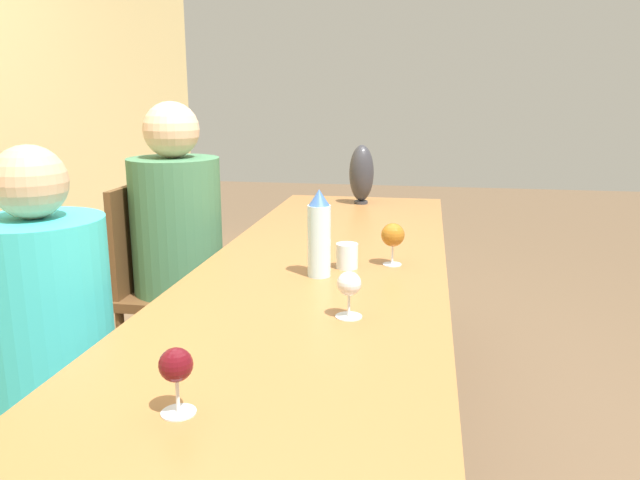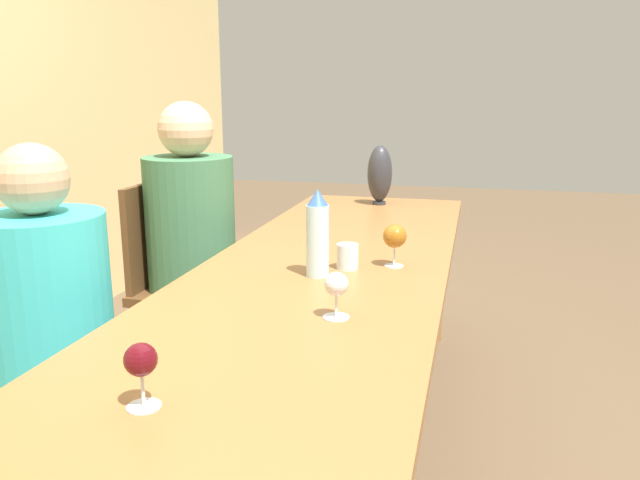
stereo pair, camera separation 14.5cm
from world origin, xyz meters
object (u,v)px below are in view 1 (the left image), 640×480
(chair_far, at_px, (164,282))
(wine_glass_3, at_px, (349,286))
(wine_glass_1, at_px, (393,236))
(chair_near, at_px, (29,379))
(water_bottle, at_px, (319,235))
(person_far, at_px, (181,244))
(water_tumbler, at_px, (347,256))
(person_near, at_px, (52,342))
(wine_glass_0, at_px, (176,367))
(vase, at_px, (362,174))

(chair_far, bearing_deg, wine_glass_3, -135.56)
(wine_glass_1, distance_m, chair_near, 1.18)
(water_bottle, xyz_separation_m, wine_glass_3, (-0.35, -0.14, -0.05))
(water_bottle, distance_m, chair_near, 0.94)
(water_bottle, height_order, wine_glass_3, water_bottle)
(wine_glass_3, relative_size, person_far, 0.09)
(water_bottle, relative_size, chair_far, 0.29)
(water_bottle, distance_m, wine_glass_3, 0.38)
(water_tumbler, xyz_separation_m, person_near, (-0.46, 0.78, -0.17))
(water_tumbler, xyz_separation_m, wine_glass_1, (0.06, -0.14, 0.06))
(wine_glass_3, bearing_deg, person_far, 41.67)
(wine_glass_3, bearing_deg, chair_near, 90.50)
(water_bottle, xyz_separation_m, person_far, (0.60, 0.70, -0.21))
(wine_glass_0, xyz_separation_m, wine_glass_3, (0.54, -0.24, -0.00))
(water_bottle, relative_size, person_far, 0.21)
(wine_glass_1, bearing_deg, water_tumbler, 114.07)
(water_bottle, height_order, chair_near, water_bottle)
(wine_glass_0, distance_m, chair_far, 1.67)
(water_bottle, xyz_separation_m, person_near, (-0.35, 0.70, -0.26))
(wine_glass_3, relative_size, person_near, 0.10)
(chair_near, height_order, chair_far, same)
(person_near, bearing_deg, wine_glass_1, -60.41)
(person_near, xyz_separation_m, person_far, (0.95, 0.00, 0.05))
(wine_glass_3, bearing_deg, wine_glass_0, 155.99)
(vase, height_order, wine_glass_3, vase)
(wine_glass_0, bearing_deg, chair_near, 52.34)
(water_bottle, bearing_deg, person_near, 116.76)
(person_far, bearing_deg, wine_glass_3, -138.33)
(water_tumbler, distance_m, person_far, 0.93)
(vase, xyz_separation_m, chair_far, (-0.70, 0.78, -0.40))
(water_tumbler, xyz_separation_m, person_far, (0.49, 0.78, -0.11))
(person_near, height_order, person_far, person_far)
(person_near, bearing_deg, chair_far, 5.20)
(water_tumbler, distance_m, chair_far, 1.03)
(person_near, bearing_deg, person_far, 0.08)
(vase, bearing_deg, wine_glass_1, -168.95)
(water_bottle, xyz_separation_m, wine_glass_1, (0.17, -0.22, -0.03))
(vase, relative_size, chair_far, 0.32)
(water_bottle, distance_m, wine_glass_0, 0.89)
(chair_near, bearing_deg, wine_glass_0, -127.66)
(wine_glass_0, relative_size, chair_far, 0.13)
(person_near, distance_m, person_far, 0.95)
(chair_near, height_order, person_near, person_near)
(chair_near, bearing_deg, vase, -25.38)
(wine_glass_3, xyz_separation_m, chair_far, (0.94, 0.93, -0.33))
(chair_far, bearing_deg, water_tumbler, -119.83)
(water_bottle, distance_m, water_tumbler, 0.16)
(water_bottle, bearing_deg, wine_glass_0, 173.40)
(wine_glass_0, relative_size, wine_glass_3, 1.03)
(vase, bearing_deg, water_tumbler, -176.29)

